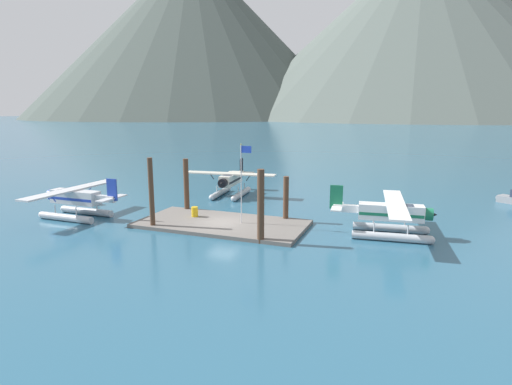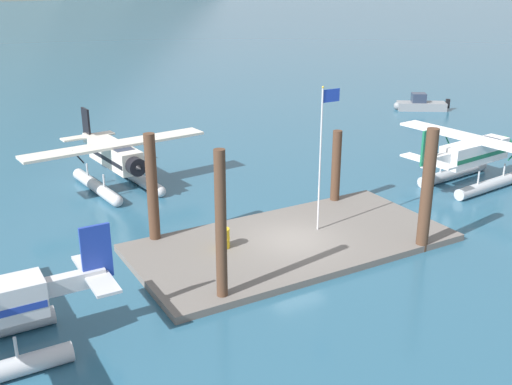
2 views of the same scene
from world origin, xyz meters
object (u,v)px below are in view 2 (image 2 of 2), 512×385
(flagpole, at_px, (323,144))
(seaplane_cream_bow_left, at_px, (116,161))
(boat_grey_open_east, at_px, (420,105))
(seaplane_white_stbd_fwd, at_px, (474,158))
(fuel_drum, at_px, (223,238))

(flagpole, relative_size, seaplane_cream_bow_left, 0.63)
(seaplane_cream_bow_left, xyz_separation_m, boat_grey_open_east, (29.77, 6.80, -1.09))
(seaplane_cream_bow_left, xyz_separation_m, seaplane_white_stbd_fwd, (17.84, -9.59, 0.00))
(seaplane_cream_bow_left, distance_m, boat_grey_open_east, 30.55)
(fuel_drum, distance_m, seaplane_white_stbd_fwd, 16.61)
(fuel_drum, relative_size, seaplane_white_stbd_fwd, 0.08)
(fuel_drum, xyz_separation_m, boat_grey_open_east, (28.48, 17.44, -0.25))
(flagpole, relative_size, seaplane_white_stbd_fwd, 0.63)
(fuel_drum, bearing_deg, flagpole, -4.98)
(flagpole, distance_m, seaplane_white_stbd_fwd, 12.16)
(fuel_drum, height_order, seaplane_cream_bow_left, seaplane_cream_bow_left)
(seaplane_cream_bow_left, bearing_deg, flagpole, -61.14)
(seaplane_cream_bow_left, bearing_deg, boat_grey_open_east, 12.87)
(flagpole, distance_m, fuel_drum, 6.05)
(flagpole, distance_m, seaplane_cream_bow_left, 12.94)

